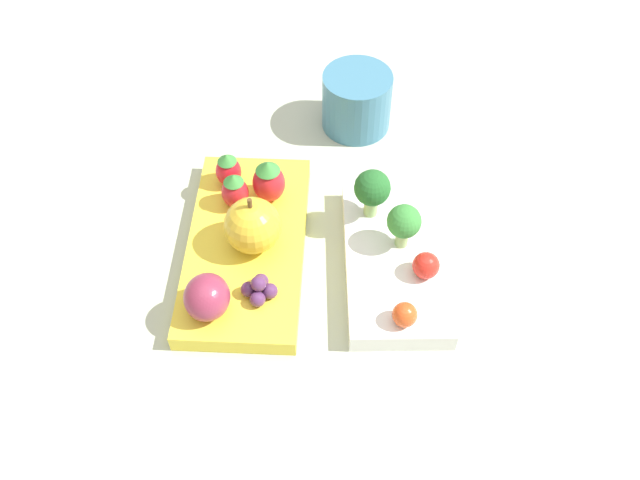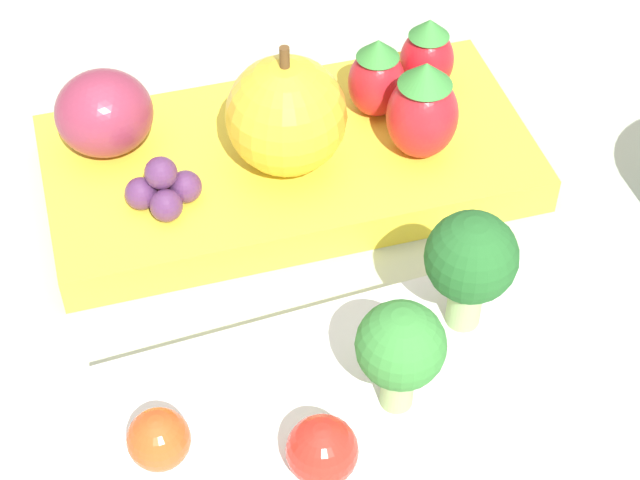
% 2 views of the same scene
% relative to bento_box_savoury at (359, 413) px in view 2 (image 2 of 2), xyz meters
% --- Properties ---
extents(ground_plane, '(4.00, 4.00, 0.00)m').
position_rel_bento_box_savoury_xyz_m(ground_plane, '(-0.01, -0.07, -0.01)').
color(ground_plane, '#ADB7A3').
extents(bento_box_savoury, '(0.19, 0.11, 0.02)m').
position_rel_bento_box_savoury_xyz_m(bento_box_savoury, '(0.00, 0.00, 0.00)').
color(bento_box_savoury, white).
rests_on(bento_box_savoury, ground_plane).
extents(bento_box_fruit, '(0.23, 0.12, 0.02)m').
position_rel_bento_box_savoury_xyz_m(bento_box_fruit, '(-0.00, -0.14, -0.00)').
color(bento_box_fruit, yellow).
rests_on(bento_box_fruit, ground_plane).
extents(broccoli_floret_0, '(0.04, 0.04, 0.05)m').
position_rel_bento_box_savoury_xyz_m(broccoli_floret_0, '(-0.05, -0.03, 0.04)').
color(broccoli_floret_0, '#93B770').
rests_on(broccoli_floret_0, bento_box_savoury).
extents(broccoli_floret_1, '(0.03, 0.03, 0.05)m').
position_rel_bento_box_savoury_xyz_m(broccoli_floret_1, '(-0.01, 0.00, 0.04)').
color(broccoli_floret_1, '#93B770').
rests_on(broccoli_floret_1, bento_box_savoury).
extents(cherry_tomato_0, '(0.02, 0.02, 0.02)m').
position_rel_bento_box_savoury_xyz_m(cherry_tomato_0, '(0.07, 0.01, 0.02)').
color(cherry_tomato_0, '#DB4C1E').
rests_on(cherry_tomato_0, bento_box_savoury).
extents(cherry_tomato_1, '(0.03, 0.03, 0.03)m').
position_rel_bento_box_savoury_xyz_m(cherry_tomato_1, '(0.02, 0.03, 0.02)').
color(cherry_tomato_1, red).
rests_on(cherry_tomato_1, bento_box_savoury).
extents(apple, '(0.05, 0.05, 0.06)m').
position_rel_bento_box_savoury_xyz_m(apple, '(-0.00, -0.13, 0.04)').
color(apple, gold).
rests_on(apple, bento_box_fruit).
extents(strawberry_0, '(0.03, 0.03, 0.04)m').
position_rel_bento_box_savoury_xyz_m(strawberry_0, '(-0.08, -0.17, 0.03)').
color(strawberry_0, red).
rests_on(strawberry_0, bento_box_fruit).
extents(strawberry_1, '(0.03, 0.03, 0.04)m').
position_rel_bento_box_savoury_xyz_m(strawberry_1, '(-0.05, -0.16, 0.03)').
color(strawberry_1, red).
rests_on(strawberry_1, bento_box_fruit).
extents(strawberry_2, '(0.03, 0.03, 0.05)m').
position_rel_bento_box_savoury_xyz_m(strawberry_2, '(-0.06, -0.13, 0.03)').
color(strawberry_2, red).
rests_on(strawberry_2, bento_box_fruit).
extents(plum, '(0.04, 0.04, 0.04)m').
position_rel_bento_box_savoury_xyz_m(plum, '(0.08, -0.16, 0.03)').
color(plum, '#892D47').
rests_on(plum, bento_box_fruit).
extents(grape_cluster, '(0.03, 0.03, 0.02)m').
position_rel_bento_box_savoury_xyz_m(grape_cluster, '(0.06, -0.12, 0.02)').
color(grape_cluster, '#562D5B').
rests_on(grape_cluster, bento_box_fruit).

